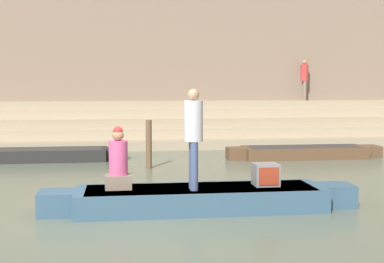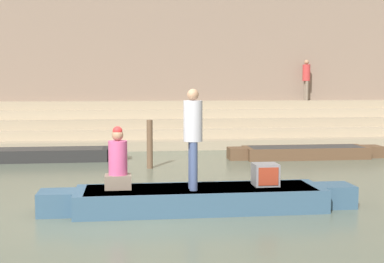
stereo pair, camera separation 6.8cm
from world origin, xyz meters
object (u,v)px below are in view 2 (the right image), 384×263
rowboat_main (200,198)px  person_on_steps (306,77)px  moored_boat_distant (42,154)px  tv_set (265,175)px  person_standing (193,132)px  person_rowing (118,163)px  mooring_post (150,144)px  moored_boat_shore (305,152)px

rowboat_main → person_on_steps: size_ratio=3.42×
rowboat_main → moored_boat_distant: 7.64m
moored_boat_distant → tv_set: bearing=-54.2°
person_standing → moored_boat_distant: person_standing is taller
tv_set → rowboat_main: bearing=-172.2°
rowboat_main → person_rowing: size_ratio=5.10×
moored_boat_distant → mooring_post: mooring_post is taller
tv_set → moored_boat_distant: (-4.96, 6.60, -0.42)m
person_on_steps → mooring_post: bearing=77.9°
rowboat_main → mooring_post: 4.91m
moored_boat_shore → person_on_steps: (1.94, 5.65, 2.34)m
person_standing → moored_boat_distant: size_ratio=0.36×
person_standing → moored_boat_shore: (4.25, 6.36, -1.24)m
person_rowing → tv_set: 2.67m
rowboat_main → person_standing: size_ratio=3.21×
person_rowing → moored_boat_shore: (5.55, 6.12, -0.67)m
tv_set → person_rowing: bearing=-175.5°
rowboat_main → mooring_post: bearing=100.2°
mooring_post → person_standing: bearing=-83.9°
person_rowing → tv_set: size_ratio=2.50×
person_on_steps → moored_boat_shore: bearing=102.7°
person_rowing → moored_boat_shore: person_rowing is taller
moored_boat_shore → mooring_post: 4.99m
person_standing → moored_boat_shore: 7.75m
person_rowing → rowboat_main: bearing=-0.0°
moored_boat_shore → rowboat_main: bearing=-124.6°
person_standing → person_on_steps: (6.19, 12.01, 1.10)m
tv_set → moored_boat_distant: 8.26m
person_rowing → person_on_steps: size_ratio=0.67×
rowboat_main → person_rowing: bearing=178.8°
person_on_steps → moored_boat_distant: bearing=59.7°
person_standing → person_rowing: (-1.30, 0.23, -0.57)m
person_standing → person_rowing: bearing=-177.6°
moored_boat_shore → person_standing: bearing=-124.9°
tv_set → mooring_post: mooring_post is taller
person_rowing → person_on_steps: 14.06m
tv_set → moored_boat_shore: tv_set is taller
moored_boat_distant → mooring_post: bearing=-31.6°
person_standing → person_on_steps: person_on_steps is taller
rowboat_main → person_on_steps: person_on_steps is taller
person_standing → tv_set: bearing=20.9°
rowboat_main → mooring_post: mooring_post is taller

